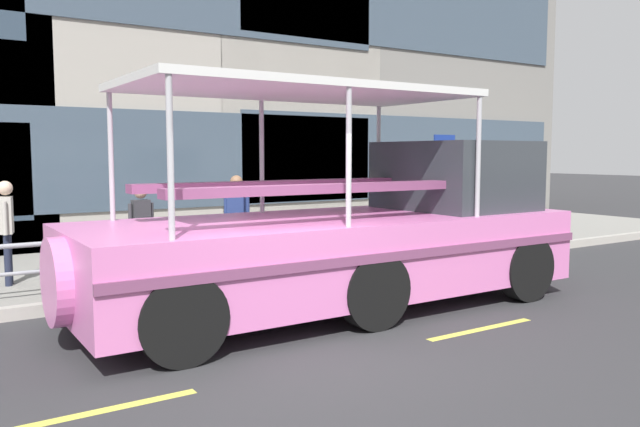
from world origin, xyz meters
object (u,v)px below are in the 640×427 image
Objects in this scene: pedestrian_near_stern at (7,222)px; parking_sign at (443,171)px; duck_tour_boat at (363,235)px; pedestrian_mid_right at (141,222)px; pedestrian_near_bow at (404,202)px; pedestrian_mid_left at (237,212)px.

parking_sign is at bearing -5.20° from pedestrian_near_stern.
duck_tour_boat is (-4.21, -2.68, -0.82)m from parking_sign.
pedestrian_near_stern reaches higher than pedestrian_mid_right.
pedestrian_near_stern is (-8.60, 0.78, -0.69)m from parking_sign.
parking_sign reaches higher than pedestrian_near_stern.
duck_tour_boat is at bearing -38.33° from pedestrian_near_stern.
pedestrian_near_bow is 3.94m from pedestrian_mid_left.
duck_tour_boat reaches higher than pedestrian_mid_left.
pedestrian_mid_right is at bearing 177.43° from parking_sign.
pedestrian_near_stern is (-3.76, 0.46, -0.02)m from pedestrian_mid_left.
duck_tour_boat is 3.83m from pedestrian_mid_right.
pedestrian_near_bow reaches higher than pedestrian_mid_right.
pedestrian_mid_left is 1.78m from pedestrian_mid_right.
parking_sign is 1.51× the size of pedestrian_near_stern.
pedestrian_mid_right is 2.04m from pedestrian_near_stern.
pedestrian_mid_right is (-2.40, 2.98, 0.05)m from duck_tour_boat.
pedestrian_mid_left is 1.10× the size of pedestrian_mid_right.
parking_sign is at bearing -14.92° from pedestrian_near_bow.
pedestrian_mid_left is at bearing -6.91° from pedestrian_near_stern.
pedestrian_near_bow reaches higher than pedestrian_near_stern.
pedestrian_near_bow is 7.72m from pedestrian_near_stern.
duck_tour_boat is 5.34× the size of pedestrian_near_bow.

